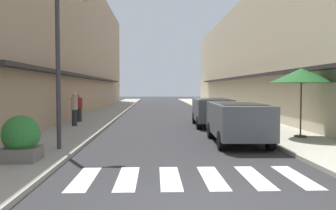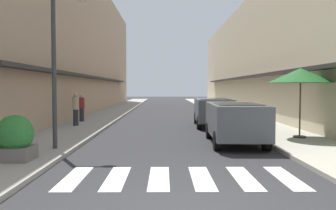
# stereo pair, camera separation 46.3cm
# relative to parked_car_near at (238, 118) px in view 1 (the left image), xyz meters

# --- Properties ---
(ground_plane) EXTENTS (113.48, 113.48, 0.00)m
(ground_plane) POSITION_rel_parked_car_near_xyz_m (-2.18, 13.70, -0.92)
(ground_plane) COLOR #2B2B2D
(sidewalk_left) EXTENTS (2.64, 72.21, 0.12)m
(sidewalk_left) POSITION_rel_parked_car_near_xyz_m (-6.73, 13.70, -0.86)
(sidewalk_left) COLOR #9E998E
(sidewalk_left) RESTS_ON ground_plane
(sidewalk_right) EXTENTS (2.64, 72.21, 0.12)m
(sidewalk_right) POSITION_rel_parked_car_near_xyz_m (2.37, 13.70, -0.86)
(sidewalk_right) COLOR #ADA899
(sidewalk_right) RESTS_ON ground_plane
(building_row_left) EXTENTS (5.50, 48.42, 11.17)m
(building_row_left) POSITION_rel_parked_car_near_xyz_m (-10.55, 15.28, 4.66)
(building_row_left) COLOR tan
(building_row_left) RESTS_ON ground_plane
(building_row_right) EXTENTS (5.50, 48.42, 8.80)m
(building_row_right) POSITION_rel_parked_car_near_xyz_m (6.19, 15.28, 3.48)
(building_row_right) COLOR beige
(building_row_right) RESTS_ON ground_plane
(crosswalk) EXTENTS (5.20, 2.20, 0.01)m
(crosswalk) POSITION_rel_parked_car_near_xyz_m (-2.18, -4.92, -0.92)
(crosswalk) COLOR silver
(crosswalk) RESTS_ON ground_plane
(parked_car_near) EXTENTS (1.92, 4.33, 1.47)m
(parked_car_near) POSITION_rel_parked_car_near_xyz_m (0.00, 0.00, 0.00)
(parked_car_near) COLOR #4C5156
(parked_car_near) RESTS_ON ground_plane
(parked_car_mid) EXTENTS (1.93, 4.29, 1.47)m
(parked_car_mid) POSITION_rel_parked_car_near_xyz_m (-0.00, 5.94, -0.00)
(parked_car_mid) COLOR #4C5156
(parked_car_mid) RESTS_ON ground_plane
(street_lamp) EXTENTS (1.19, 0.28, 4.90)m
(street_lamp) POSITION_rel_parked_car_near_xyz_m (-5.77, -1.59, 2.23)
(street_lamp) COLOR #38383D
(street_lamp) RESTS_ON sidewalk_left
(cafe_umbrella) EXTENTS (2.44, 2.44, 2.65)m
(cafe_umbrella) POSITION_rel_parked_car_near_xyz_m (2.64, 0.81, 1.56)
(cafe_umbrella) COLOR #262626
(cafe_umbrella) RESTS_ON sidewalk_right
(planter_corner) EXTENTS (0.98, 0.98, 1.19)m
(planter_corner) POSITION_rel_parked_car_near_xyz_m (-6.47, -3.42, -0.23)
(planter_corner) COLOR slate
(planter_corner) RESTS_ON sidewalk_left
(pedestrian_walking_near) EXTENTS (0.34, 0.34, 1.68)m
(pedestrian_walking_near) POSITION_rel_parked_car_near_xyz_m (-7.01, 5.29, 0.08)
(pedestrian_walking_near) COLOR #282B33
(pedestrian_walking_near) RESTS_ON sidewalk_left
(pedestrian_walking_far) EXTENTS (0.34, 0.34, 1.55)m
(pedestrian_walking_far) POSITION_rel_parked_car_near_xyz_m (-7.23, 7.55, 0.01)
(pedestrian_walking_far) COLOR #282B33
(pedestrian_walking_far) RESTS_ON sidewalk_left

